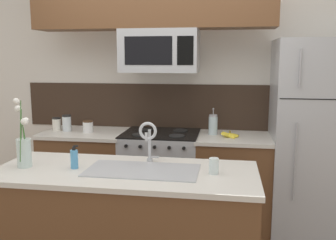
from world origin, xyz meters
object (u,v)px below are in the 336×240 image
(storage_jar_medium, at_px, (67,123))
(banana_bunch, at_px, (230,135))
(storage_jar_tall, at_px, (57,124))
(storage_jar_short, at_px, (88,127))
(refrigerator, at_px, (317,138))
(sink_faucet, at_px, (148,136))
(stove_range, at_px, (161,177))
(microwave, at_px, (160,51))
(flower_vase, at_px, (24,149))
(dish_soap_bottle, at_px, (74,159))
(drinking_glass, at_px, (214,166))
(french_press, at_px, (213,125))

(storage_jar_medium, distance_m, banana_bunch, 1.69)
(storage_jar_tall, relative_size, storage_jar_short, 1.15)
(refrigerator, distance_m, banana_bunch, 0.82)
(storage_jar_short, distance_m, sink_faucet, 1.34)
(stove_range, distance_m, storage_jar_short, 0.91)
(stove_range, bearing_deg, storage_jar_tall, 179.65)
(storage_jar_short, bearing_deg, microwave, 1.05)
(refrigerator, bearing_deg, flower_vase, -149.68)
(microwave, relative_size, dish_soap_bottle, 4.51)
(storage_jar_medium, height_order, storage_jar_short, storage_jar_medium)
(refrigerator, distance_m, sink_faucet, 1.78)
(microwave, xyz_separation_m, dish_soap_bottle, (-0.38, -1.25, -0.75))
(microwave, distance_m, drinking_glass, 1.56)
(sink_faucet, bearing_deg, microwave, 95.59)
(refrigerator, xyz_separation_m, sink_faucet, (-1.40, -1.08, 0.19))
(flower_vase, bearing_deg, french_press, 47.02)
(stove_range, height_order, microwave, microwave)
(refrigerator, distance_m, dish_soap_bottle, 2.28)
(storage_jar_tall, distance_m, drinking_glass, 2.11)
(drinking_glass, bearing_deg, flower_vase, -177.91)
(refrigerator, distance_m, storage_jar_medium, 2.50)
(storage_jar_short, xyz_separation_m, flower_vase, (0.02, -1.26, 0.07))
(refrigerator, xyz_separation_m, french_press, (-0.98, 0.04, 0.09))
(storage_jar_tall, height_order, drinking_glass, storage_jar_tall)
(stove_range, height_order, french_press, french_press)
(sink_faucet, xyz_separation_m, flower_vase, (-0.84, -0.23, -0.07))
(microwave, distance_m, banana_bunch, 1.06)
(refrigerator, relative_size, drinking_glass, 17.17)
(sink_faucet, height_order, dish_soap_bottle, sink_faucet)
(storage_jar_short, bearing_deg, refrigerator, 1.39)
(microwave, bearing_deg, storage_jar_tall, 178.58)
(banana_bunch, relative_size, french_press, 0.71)
(stove_range, relative_size, banana_bunch, 4.88)
(storage_jar_tall, xyz_separation_m, storage_jar_short, (0.36, -0.04, -0.01))
(microwave, xyz_separation_m, storage_jar_medium, (-1.00, 0.01, -0.74))
(storage_jar_tall, relative_size, sink_faucet, 0.45)
(storage_jar_short, relative_size, dish_soap_bottle, 0.73)
(microwave, height_order, drinking_glass, microwave)
(sink_faucet, bearing_deg, storage_jar_short, 129.98)
(flower_vase, bearing_deg, storage_jar_medium, 101.42)
(storage_jar_medium, bearing_deg, stove_range, 0.48)
(microwave, xyz_separation_m, sink_faucet, (0.10, -1.03, -0.62))
(flower_vase, bearing_deg, storage_jar_tall, 106.30)
(storage_jar_short, bearing_deg, sink_faucet, -50.02)
(banana_bunch, bearing_deg, sink_faucet, -120.48)
(storage_jar_tall, height_order, storage_jar_medium, storage_jar_medium)
(storage_jar_medium, height_order, french_press, french_press)
(storage_jar_medium, bearing_deg, dish_soap_bottle, -63.84)
(french_press, height_order, dish_soap_bottle, french_press)
(storage_jar_tall, bearing_deg, banana_bunch, -2.12)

